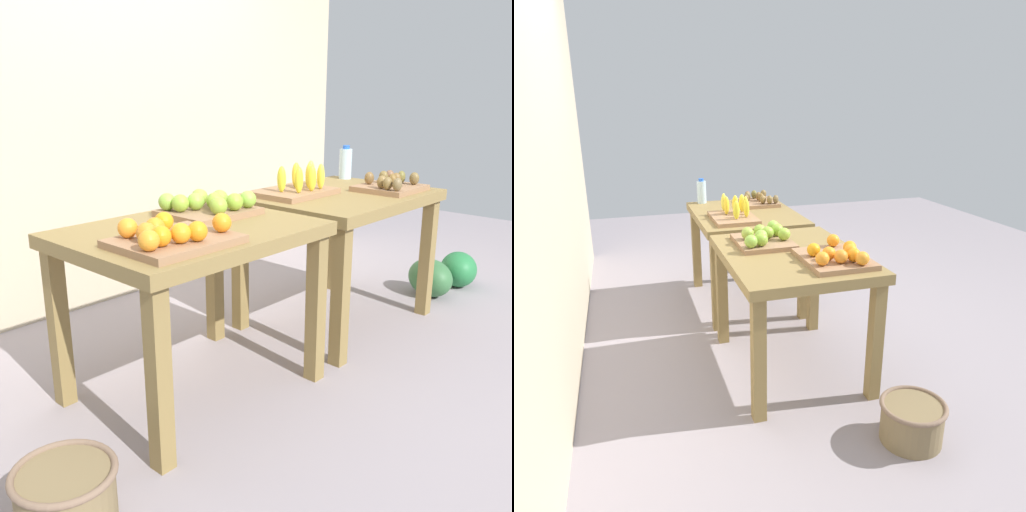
% 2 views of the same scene
% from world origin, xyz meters
% --- Properties ---
extents(ground_plane, '(8.00, 8.00, 0.00)m').
position_xyz_m(ground_plane, '(0.00, 0.00, 0.00)').
color(ground_plane, gray).
extents(back_wall, '(4.40, 0.12, 3.00)m').
position_xyz_m(back_wall, '(0.00, 1.35, 1.50)').
color(back_wall, '#C0B093').
rests_on(back_wall, ground_plane).
extents(display_table_left, '(1.04, 0.80, 0.77)m').
position_xyz_m(display_table_left, '(-0.56, 0.00, 0.66)').
color(display_table_left, olive).
rests_on(display_table_left, ground_plane).
extents(display_table_right, '(1.04, 0.80, 0.77)m').
position_xyz_m(display_table_right, '(0.56, 0.00, 0.66)').
color(display_table_right, olive).
rests_on(display_table_right, ground_plane).
extents(orange_bin, '(0.47, 0.36, 0.11)m').
position_xyz_m(orange_bin, '(-0.81, -0.18, 0.81)').
color(orange_bin, '#966E4D').
rests_on(orange_bin, display_table_left).
extents(apple_bin, '(0.40, 0.35, 0.11)m').
position_xyz_m(apple_bin, '(-0.35, 0.11, 0.82)').
color(apple_bin, '#966E4D').
rests_on(apple_bin, display_table_left).
extents(banana_crate, '(0.44, 0.32, 0.17)m').
position_xyz_m(banana_crate, '(0.35, 0.14, 0.82)').
color(banana_crate, '#966E4D').
rests_on(banana_crate, display_table_right).
extents(kiwi_bin, '(0.36, 0.32, 0.10)m').
position_xyz_m(kiwi_bin, '(0.81, -0.18, 0.81)').
color(kiwi_bin, '#966E4D').
rests_on(kiwi_bin, display_table_right).
extents(water_bottle, '(0.08, 0.08, 0.21)m').
position_xyz_m(water_bottle, '(1.02, 0.27, 0.87)').
color(water_bottle, silver).
rests_on(water_bottle, display_table_right).
extents(watermelon_pile, '(0.69, 0.45, 0.25)m').
position_xyz_m(watermelon_pile, '(1.48, -0.25, 0.12)').
color(watermelon_pile, '#25733D').
rests_on(watermelon_pile, ground_plane).
extents(wicker_basket, '(0.34, 0.34, 0.21)m').
position_xyz_m(wicker_basket, '(-1.41, -0.35, 0.11)').
color(wicker_basket, olive).
rests_on(wicker_basket, ground_plane).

